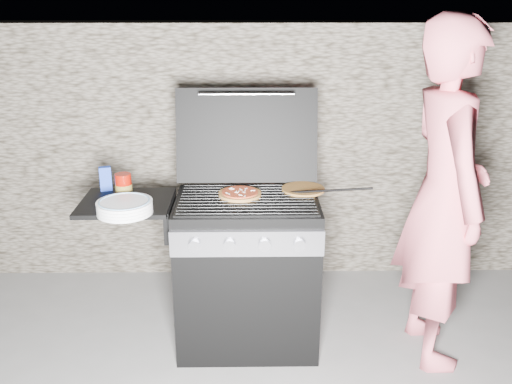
{
  "coord_description": "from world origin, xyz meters",
  "views": [
    {
      "loc": [
        0.01,
        -2.96,
        2.01
      ],
      "look_at": [
        0.05,
        0.0,
        0.95
      ],
      "focal_mm": 40.0,
      "sensor_mm": 36.0,
      "label": 1
    }
  ],
  "objects_px": {
    "pizza_topped": "(240,193)",
    "sauce_jar": "(124,186)",
    "person": "(444,197)",
    "gas_grill": "(204,272)"
  },
  "relations": [
    {
      "from": "gas_grill",
      "to": "pizza_topped",
      "type": "distance_m",
      "value": 0.52
    },
    {
      "from": "pizza_topped",
      "to": "sauce_jar",
      "type": "xyz_separation_m",
      "value": [
        -0.65,
        -0.0,
        0.05
      ]
    },
    {
      "from": "gas_grill",
      "to": "person",
      "type": "distance_m",
      "value": 1.41
    },
    {
      "from": "gas_grill",
      "to": "pizza_topped",
      "type": "xyz_separation_m",
      "value": [
        0.21,
        0.05,
        0.47
      ]
    },
    {
      "from": "pizza_topped",
      "to": "person",
      "type": "bearing_deg",
      "value": -8.03
    },
    {
      "from": "pizza_topped",
      "to": "person",
      "type": "height_order",
      "value": "person"
    },
    {
      "from": "sauce_jar",
      "to": "person",
      "type": "distance_m",
      "value": 1.76
    },
    {
      "from": "pizza_topped",
      "to": "person",
      "type": "relative_size",
      "value": 0.13
    },
    {
      "from": "sauce_jar",
      "to": "gas_grill",
      "type": "bearing_deg",
      "value": -6.53
    },
    {
      "from": "person",
      "to": "sauce_jar",
      "type": "bearing_deg",
      "value": 82.8
    }
  ]
}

